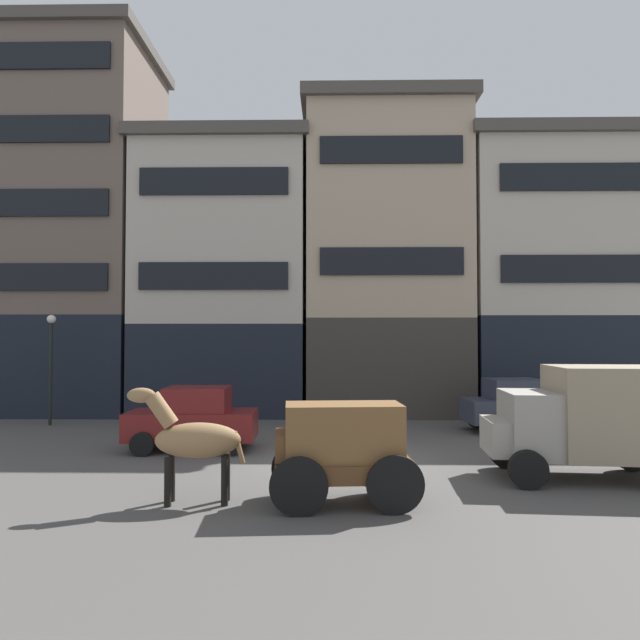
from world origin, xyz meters
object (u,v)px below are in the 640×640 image
Objects in this scene: cargo_wagon at (341,446)px; delivery_truck_near at (590,418)px; draft_horse at (193,439)px; pedestrian_officer at (606,403)px; sedan_dark at (194,418)px; sedan_light at (517,405)px; streetlamp_curbside at (51,353)px; fire_hydrant_curbside at (340,414)px.

cargo_wagon is 0.67× the size of delivery_truck_near.
draft_horse is 1.31× the size of pedestrian_officer.
draft_horse reaches higher than pedestrian_officer.
sedan_dark is 2.08× the size of pedestrian_officer.
delivery_truck_near reaches higher than draft_horse.
sedan_dark is at bearing 129.51° from cargo_wagon.
sedan_dark is (-1.25, 5.10, -0.36)m from draft_horse.
cargo_wagon reaches higher than sedan_light.
streetlamp_curbside is at bearing 177.13° from pedestrian_officer.
delivery_truck_near is 1.17× the size of sedan_light.
draft_horse is 12.50m from sedan_light.
draft_horse is 5.26m from sedan_dark.
sedan_light is 6.27m from fire_hydrant_curbside.
draft_horse is at bearing -145.79° from pedestrian_officer.
cargo_wagon is at bearing -50.49° from sedan_dark.
streetlamp_curbside reaches higher than delivery_truck_near.
draft_horse is (-2.95, -0.00, 0.12)m from cargo_wagon.
sedan_light is at bearing -178.88° from pedestrian_officer.
sedan_light is at bearing -9.60° from fire_hydrant_curbside.
streetlamp_curbside is at bearing 129.24° from draft_horse.
delivery_truck_near is at bearing -94.62° from sedan_light.
sedan_dark is 14.03m from pedestrian_officer.
draft_horse is at bearing -50.76° from streetlamp_curbside.
pedestrian_officer is (9.43, 8.41, -0.17)m from cargo_wagon.
cargo_wagon is at bearing -127.19° from sedan_light.
sedan_dark is at bearing 103.77° from draft_horse.
streetlamp_curbside is at bearing 176.40° from sedan_light.
streetlamp_curbside is (-16.47, 7.47, 1.25)m from delivery_truck_near.
pedestrian_officer is at bearing -2.87° from streetlamp_curbside.
sedan_dark is at bearing -162.80° from sedan_light.
streetlamp_curbside is (-6.45, 4.33, 1.76)m from sedan_dark.
streetlamp_curbside is at bearing 146.12° from sedan_dark.
fire_hydrant_curbside is at bearing 127.16° from delivery_truck_near.
delivery_truck_near reaches higher than sedan_light.
sedan_light is 17.11m from streetlamp_curbside.
sedan_dark reaches higher than fire_hydrant_curbside.
pedestrian_officer is (3.61, 6.46, -0.44)m from delivery_truck_near.
delivery_truck_near is 2.48× the size of pedestrian_officer.
streetlamp_curbside is (-7.70, 9.43, 1.40)m from draft_horse.
sedan_dark is 6.16m from fire_hydrant_curbside.
delivery_truck_near is 5.37× the size of fire_hydrant_curbside.
cargo_wagon is 12.64m from pedestrian_officer.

